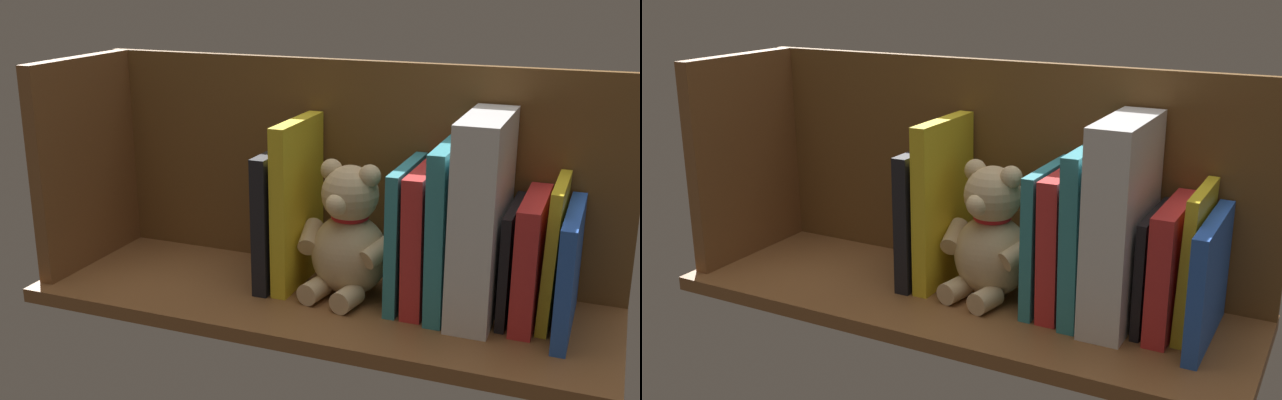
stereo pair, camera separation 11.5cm
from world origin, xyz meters
TOP-DOWN VIEW (x-y plane):
  - ground_plane at (0.00, 0.00)cm, footprint 88.60×30.43cm
  - shelf_back_panel at (0.00, -12.96)cm, footprint 88.60×1.50cm
  - shelf_side_divider at (42.30, 0.00)cm, footprint 2.40×24.43cm
  - book_0 at (-36.00, -2.33)cm, footprint 2.08×18.97cm
  - book_1 at (-33.57, -4.70)cm, footprint 2.15×14.23cm
  - book_2 at (-30.64, -3.77)cm, footprint 3.12×16.08cm
  - book_3 at (-27.84, -4.33)cm, footprint 1.32×14.96cm
  - dictionary_thick_white at (-23.53, -2.77)cm, footprint 6.12×17.88cm
  - book_4 at (-18.62, -3.24)cm, footprint 2.89×17.15cm
  - book_5 at (-15.27, -3.65)cm, footprint 3.27×16.33cm
  - book_6 at (-12.28, -3.66)cm, footprint 1.82×16.31cm
  - teddy_bear at (-3.77, -2.23)cm, footprint 16.71×14.95cm
  - book_7 at (5.36, -3.95)cm, footprint 2.45×15.72cm
  - book_8 at (8.36, -3.73)cm, footprint 2.37×16.17cm

SIDE VIEW (x-z plane):
  - ground_plane at x=0.00cm, z-range -2.20..0.00cm
  - book_3 at x=-27.84cm, z-range 0.00..16.51cm
  - book_0 at x=-36.00cm, z-range 0.00..17.25cm
  - book_2 at x=-30.64cm, z-range 0.00..18.11cm
  - teddy_bear at x=-3.77cm, z-range -1.26..19.70cm
  - book_1 at x=-33.57cm, z-range -0.02..20.44cm
  - book_5 at x=-15.27cm, z-range -0.02..20.97cm
  - book_6 at x=-12.28cm, z-range 0.00..21.14cm
  - book_8 at x=8.36cm, z-range 0.00..21.58cm
  - book_4 at x=-18.62cm, z-range -0.02..24.92cm
  - book_7 at x=5.36cm, z-range 0.00..26.36cm
  - dictionary_thick_white at x=-23.53cm, z-range 0.00..29.30cm
  - shelf_back_panel at x=0.00cm, z-range 0.00..34.65cm
  - shelf_side_divider at x=42.30cm, z-range 0.00..34.65cm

